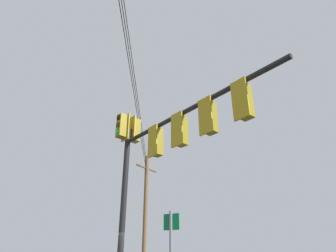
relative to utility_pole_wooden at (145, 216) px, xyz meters
The scene contains 3 objects.
signal_mast_assembly 13.77m from the utility_pole_wooden, 164.19° to the left, with size 6.29×2.65×6.69m.
utility_pole_wooden is the anchor object (origin of this frame).
overhead_wire_span 14.10m from the utility_pole_wooden, 159.41° to the left, with size 25.42×9.57×1.13m.
Camera 1 is at (-10.29, 3.00, 1.45)m, focal length 31.39 mm.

